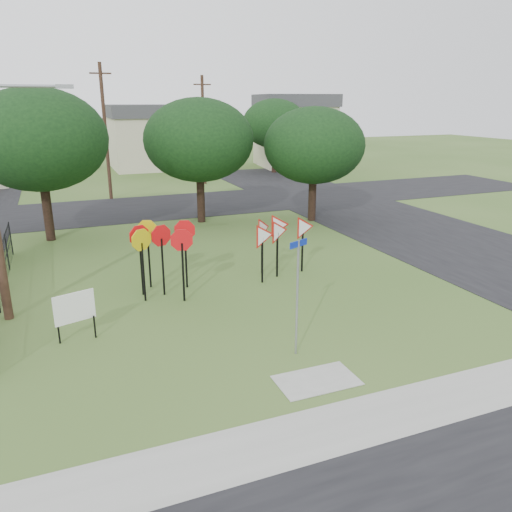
% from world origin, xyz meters
% --- Properties ---
extents(ground, '(140.00, 140.00, 0.00)m').
position_xyz_m(ground, '(0.00, 0.00, 0.00)').
color(ground, '#3A5B22').
extents(sidewalk, '(30.00, 1.60, 0.02)m').
position_xyz_m(sidewalk, '(0.00, -4.20, 0.01)').
color(sidewalk, gray).
rests_on(sidewalk, ground).
extents(planting_strip, '(30.00, 0.80, 0.02)m').
position_xyz_m(planting_strip, '(0.00, -5.40, 0.01)').
color(planting_strip, '#3A5B22').
rests_on(planting_strip, ground).
extents(street_right, '(8.00, 50.00, 0.02)m').
position_xyz_m(street_right, '(12.00, 10.00, 0.01)').
color(street_right, black).
rests_on(street_right, ground).
extents(street_far, '(60.00, 8.00, 0.02)m').
position_xyz_m(street_far, '(0.00, 20.00, 0.01)').
color(street_far, black).
rests_on(street_far, ground).
extents(curb_pad, '(2.00, 1.20, 0.02)m').
position_xyz_m(curb_pad, '(0.00, -2.40, 0.01)').
color(curb_pad, gray).
rests_on(curb_pad, ground).
extents(street_name_sign, '(0.61, 0.29, 3.21)m').
position_xyz_m(street_name_sign, '(0.14, -0.94, 1.83)').
color(street_name_sign, gray).
rests_on(street_name_sign, ground).
extents(stop_sign_cluster, '(2.40, 2.00, 2.57)m').
position_xyz_m(stop_sign_cluster, '(-2.34, 4.77, 1.90)').
color(stop_sign_cluster, black).
rests_on(stop_sign_cluster, ground).
extents(yield_sign_cluster, '(2.99, 1.45, 2.35)m').
position_xyz_m(yield_sign_cluster, '(2.29, 5.19, 1.73)').
color(yield_sign_cluster, black).
rests_on(yield_sign_cluster, ground).
extents(info_board, '(1.13, 0.40, 1.47)m').
position_xyz_m(info_board, '(-5.35, 2.09, 0.98)').
color(info_board, black).
rests_on(info_board, ground).
extents(far_pole_a, '(1.40, 0.24, 9.00)m').
position_xyz_m(far_pole_a, '(-2.00, 24.00, 4.60)').
color(far_pole_a, '#432C1F').
rests_on(far_pole_a, ground).
extents(far_pole_b, '(1.40, 0.24, 8.50)m').
position_xyz_m(far_pole_b, '(6.00, 28.00, 4.35)').
color(far_pole_b, '#432C1F').
rests_on(far_pole_b, ground).
extents(fence_run, '(0.05, 11.55, 1.50)m').
position_xyz_m(fence_run, '(-7.60, 6.25, 0.78)').
color(fence_run, black).
rests_on(fence_run, ground).
extents(house_mid, '(8.40, 8.40, 6.20)m').
position_xyz_m(house_mid, '(4.00, 40.00, 3.15)').
color(house_mid, beige).
rests_on(house_mid, ground).
extents(house_right, '(8.30, 8.30, 7.20)m').
position_xyz_m(house_right, '(18.00, 36.00, 3.65)').
color(house_right, beige).
rests_on(house_right, ground).
extents(tree_near_left, '(6.40, 6.40, 7.27)m').
position_xyz_m(tree_near_left, '(-6.00, 14.00, 4.86)').
color(tree_near_left, black).
rests_on(tree_near_left, ground).
extents(tree_near_mid, '(6.00, 6.00, 6.80)m').
position_xyz_m(tree_near_mid, '(2.00, 15.00, 4.54)').
color(tree_near_mid, black).
rests_on(tree_near_mid, ground).
extents(tree_near_right, '(5.60, 5.60, 6.33)m').
position_xyz_m(tree_near_right, '(8.00, 13.00, 4.22)').
color(tree_near_right, black).
rests_on(tree_near_right, ground).
extents(tree_far_right, '(6.00, 6.00, 6.80)m').
position_xyz_m(tree_far_right, '(14.00, 32.00, 4.54)').
color(tree_far_right, black).
rests_on(tree_far_right, ground).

